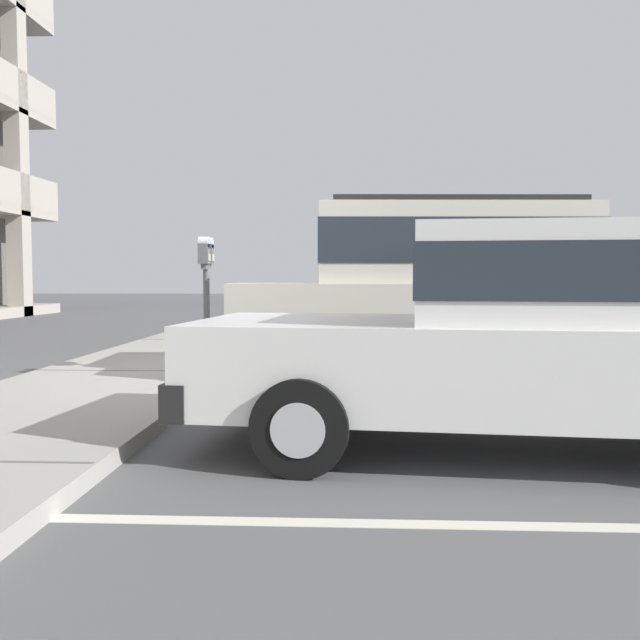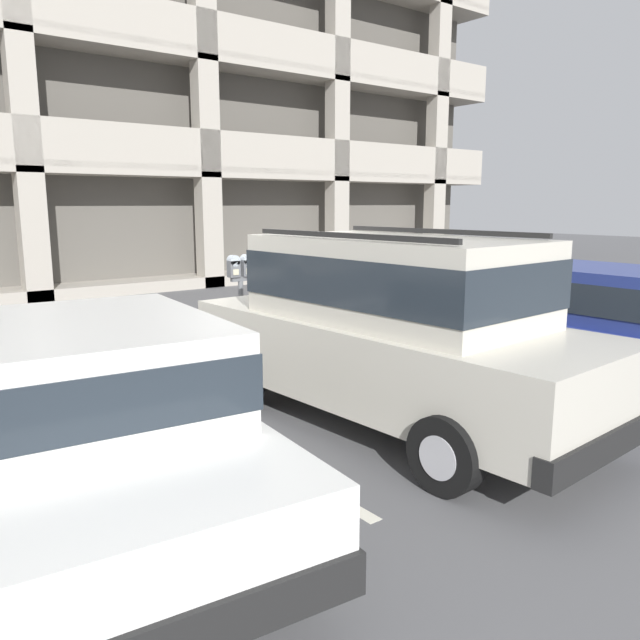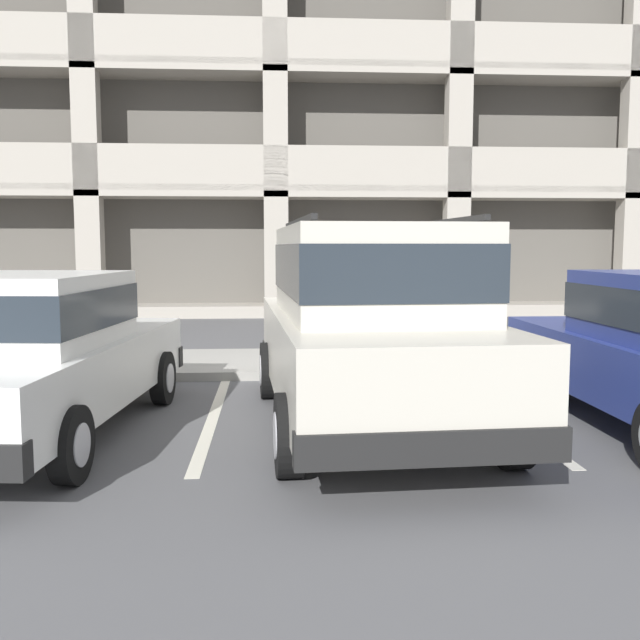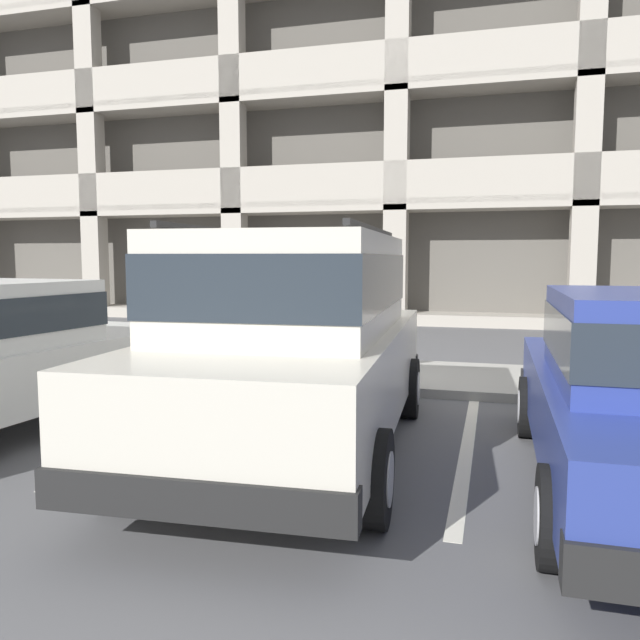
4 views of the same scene
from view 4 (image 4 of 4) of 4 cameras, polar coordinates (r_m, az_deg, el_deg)
The scene contains 6 objects.
ground_plane at distance 8.03m, azimuth 2.76°, elevation -7.42°, with size 80.00×80.00×0.10m.
sidewalk at distance 9.25m, azimuth 4.58°, elevation -4.98°, with size 40.00×2.20×0.12m.
parking_stall_lines at distance 6.47m, azimuth 13.44°, elevation -10.33°, with size 12.38×4.80×0.01m.
silver_suv at distance 5.62m, azimuth -2.14°, elevation -1.31°, with size 2.20×4.88×2.03m.
parking_meter_near at distance 8.22m, azimuth 1.96°, elevation 2.03°, with size 0.35×0.12×1.51m.
parking_garage at distance 22.16m, azimuth 9.22°, elevation 16.74°, with size 32.00×10.00×13.25m.
Camera 4 is at (1.75, -7.62, 1.78)m, focal length 35.00 mm.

